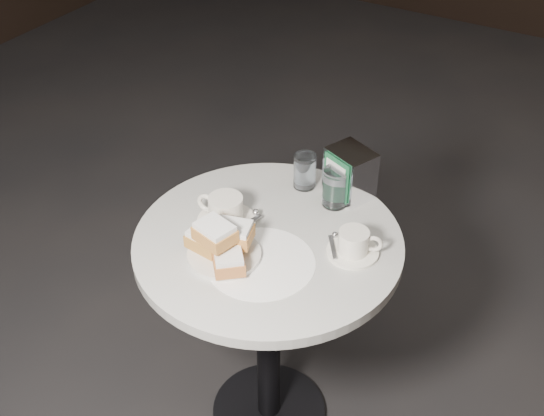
% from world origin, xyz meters
% --- Properties ---
extents(ground, '(7.00, 7.00, 0.00)m').
position_xyz_m(ground, '(0.00, 0.00, 0.00)').
color(ground, black).
rests_on(ground, ground).
extents(cafe_table, '(0.70, 0.70, 0.74)m').
position_xyz_m(cafe_table, '(0.00, 0.00, 0.55)').
color(cafe_table, black).
rests_on(cafe_table, ground).
extents(sugar_spill, '(0.36, 0.36, 0.00)m').
position_xyz_m(sugar_spill, '(0.03, -0.09, 0.75)').
color(sugar_spill, white).
rests_on(sugar_spill, cafe_table).
extents(beignet_plate, '(0.25, 0.25, 0.12)m').
position_xyz_m(beignet_plate, '(-0.06, -0.13, 0.79)').
color(beignet_plate, silver).
rests_on(beignet_plate, cafe_table).
extents(coffee_cup_left, '(0.17, 0.17, 0.08)m').
position_xyz_m(coffee_cup_left, '(-0.13, -0.00, 0.78)').
color(coffee_cup_left, white).
rests_on(coffee_cup_left, cafe_table).
extents(coffee_cup_right, '(0.17, 0.17, 0.07)m').
position_xyz_m(coffee_cup_right, '(0.21, 0.06, 0.77)').
color(coffee_cup_right, white).
rests_on(coffee_cup_right, cafe_table).
extents(water_glass_left, '(0.06, 0.06, 0.10)m').
position_xyz_m(water_glass_left, '(-0.03, 0.25, 0.79)').
color(water_glass_left, white).
rests_on(water_glass_left, cafe_table).
extents(water_glass_right, '(0.07, 0.07, 0.11)m').
position_xyz_m(water_glass_right, '(0.08, 0.22, 0.80)').
color(water_glass_right, white).
rests_on(water_glass_right, cafe_table).
extents(napkin_dispenser, '(0.15, 0.14, 0.14)m').
position_xyz_m(napkin_dispenser, '(0.10, 0.28, 0.82)').
color(napkin_dispenser, white).
rests_on(napkin_dispenser, cafe_table).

